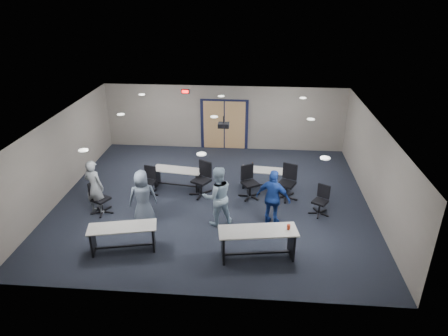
# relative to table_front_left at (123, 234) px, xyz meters

# --- Properties ---
(floor) EXTENTS (10.00, 10.00, 0.00)m
(floor) POSITION_rel_table_front_left_xyz_m (2.08, 2.92, -0.49)
(floor) COLOR black
(floor) RESTS_ON ground
(back_wall) EXTENTS (10.00, 0.04, 2.70)m
(back_wall) POSITION_rel_table_front_left_xyz_m (2.08, 7.42, 0.86)
(back_wall) COLOR gray
(back_wall) RESTS_ON floor
(front_wall) EXTENTS (10.00, 0.04, 2.70)m
(front_wall) POSITION_rel_table_front_left_xyz_m (2.08, -1.58, 0.86)
(front_wall) COLOR gray
(front_wall) RESTS_ON floor
(left_wall) EXTENTS (0.04, 9.00, 2.70)m
(left_wall) POSITION_rel_table_front_left_xyz_m (-2.92, 2.92, 0.86)
(left_wall) COLOR gray
(left_wall) RESTS_ON floor
(right_wall) EXTENTS (0.04, 9.00, 2.70)m
(right_wall) POSITION_rel_table_front_left_xyz_m (7.08, 2.92, 0.86)
(right_wall) COLOR gray
(right_wall) RESTS_ON floor
(ceiling) EXTENTS (10.00, 9.00, 0.04)m
(ceiling) POSITION_rel_table_front_left_xyz_m (2.08, 2.92, 2.21)
(ceiling) COLOR white
(ceiling) RESTS_ON back_wall
(double_door) EXTENTS (2.00, 0.07, 2.20)m
(double_door) POSITION_rel_table_front_left_xyz_m (2.08, 7.39, 0.56)
(double_door) COLOR black
(double_door) RESTS_ON back_wall
(exit_sign) EXTENTS (0.32, 0.07, 0.18)m
(exit_sign) POSITION_rel_table_front_left_xyz_m (0.48, 7.37, 1.96)
(exit_sign) COLOR black
(exit_sign) RESTS_ON back_wall
(ceiling_projector) EXTENTS (0.35, 0.32, 0.37)m
(ceiling_projector) POSITION_rel_table_front_left_xyz_m (2.38, 3.42, 1.91)
(ceiling_projector) COLOR black
(ceiling_projector) RESTS_ON ceiling
(ceiling_can_lights) EXTENTS (6.24, 5.74, 0.02)m
(ceiling_can_lights) POSITION_rel_table_front_left_xyz_m (2.08, 3.17, 2.18)
(ceiling_can_lights) COLOR silver
(ceiling_can_lights) RESTS_ON ceiling
(table_front_left) EXTENTS (1.85, 0.96, 0.72)m
(table_front_left) POSITION_rel_table_front_left_xyz_m (0.00, 0.00, 0.00)
(table_front_left) COLOR #AAA7A1
(table_front_left) RESTS_ON floor
(table_front_right) EXTENTS (2.08, 0.97, 0.95)m
(table_front_right) POSITION_rel_table_front_left_xyz_m (3.55, -0.02, 0.07)
(table_front_right) COLOR #AAA7A1
(table_front_right) RESTS_ON floor
(table_back_left) EXTENTS (1.74, 0.79, 0.68)m
(table_back_left) POSITION_rel_table_front_left_xyz_m (0.76, 3.66, -0.02)
(table_back_left) COLOR #AAA7A1
(table_back_left) RESTS_ON floor
(table_back_right) EXTENTS (1.70, 0.70, 0.92)m
(table_back_right) POSITION_rel_table_front_left_xyz_m (3.78, 3.89, -0.02)
(table_back_right) COLOR #AAA7A1
(table_back_right) RESTS_ON floor
(chair_back_a) EXTENTS (0.74, 0.74, 0.98)m
(chair_back_a) POSITION_rel_table_front_left_xyz_m (-0.12, 3.05, -0.00)
(chair_back_a) COLOR black
(chair_back_a) RESTS_ON floor
(chair_back_b) EXTENTS (1.00, 1.00, 1.16)m
(chair_back_b) POSITION_rel_table_front_left_xyz_m (1.65, 3.15, 0.09)
(chair_back_b) COLOR black
(chair_back_b) RESTS_ON floor
(chair_back_c) EXTENTS (0.94, 0.94, 1.09)m
(chair_back_c) POSITION_rel_table_front_left_xyz_m (3.28, 3.15, 0.06)
(chair_back_c) COLOR black
(chair_back_c) RESTS_ON floor
(chair_back_d) EXTENTS (0.96, 0.96, 1.16)m
(chair_back_d) POSITION_rel_table_front_left_xyz_m (4.46, 3.17, 0.09)
(chair_back_d) COLOR black
(chair_back_d) RESTS_ON floor
(chair_loose_left) EXTENTS (0.87, 0.87, 1.04)m
(chair_loose_left) POSITION_rel_table_front_left_xyz_m (-1.27, 1.78, 0.03)
(chair_loose_left) COLOR black
(chair_loose_left) RESTS_ON floor
(chair_loose_right) EXTENTS (0.81, 0.81, 0.93)m
(chair_loose_right) POSITION_rel_table_front_left_xyz_m (5.43, 2.25, -0.02)
(chair_loose_right) COLOR black
(chair_loose_right) RESTS_ON floor
(person_gray) EXTENTS (0.73, 0.58, 1.74)m
(person_gray) POSITION_rel_table_front_left_xyz_m (-1.42, 1.82, 0.38)
(person_gray) COLOR #8D949A
(person_gray) RESTS_ON floor
(person_plaid) EXTENTS (0.94, 0.77, 1.67)m
(person_plaid) POSITION_rel_table_front_left_xyz_m (0.19, 1.37, 0.34)
(person_plaid) COLOR slate
(person_plaid) RESTS_ON floor
(person_lightblue) EXTENTS (1.07, 0.95, 1.82)m
(person_lightblue) POSITION_rel_table_front_left_xyz_m (2.36, 1.49, 0.42)
(person_lightblue) COLOR #A0BDD4
(person_lightblue) RESTS_ON floor
(person_navy) EXTENTS (1.10, 0.76, 1.74)m
(person_navy) POSITION_rel_table_front_left_xyz_m (3.96, 1.57, 0.38)
(person_navy) COLOR #1B3C98
(person_navy) RESTS_ON floor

